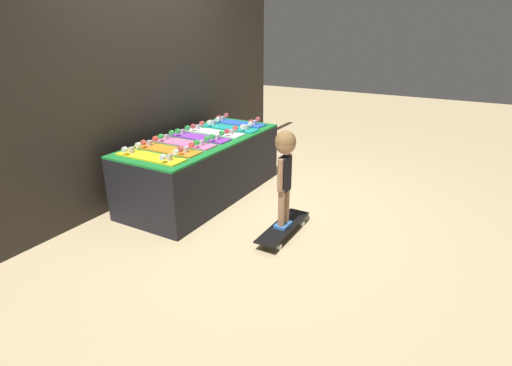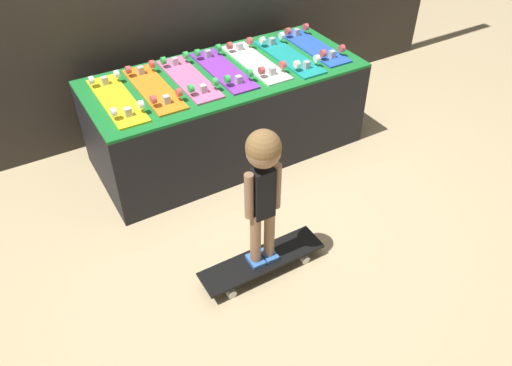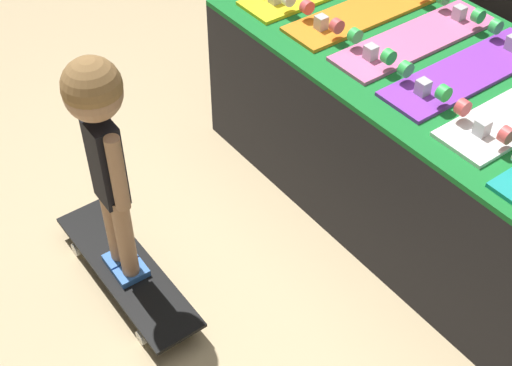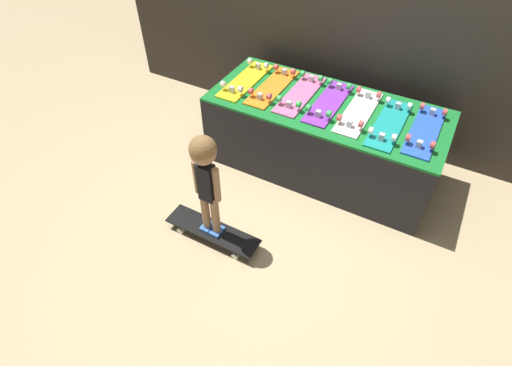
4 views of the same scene
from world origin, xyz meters
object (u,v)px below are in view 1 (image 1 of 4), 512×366
object	(u,v)px
skateboard_white_on_rack	(214,131)
skateboard_teal_on_rack	(230,127)
skateboard_pink_on_rack	(184,142)
skateboard_purple_on_rack	(200,137)
skateboard_yellow_on_rack	(150,156)
child	(285,161)
skateboard_orange_on_rack	(168,149)
skateboard_blue_on_rack	(238,122)
skateboard_on_floor	(283,228)

from	to	relation	value
skateboard_white_on_rack	skateboard_teal_on_rack	size ratio (longest dim) A/B	1.00
skateboard_pink_on_rack	skateboard_purple_on_rack	world-z (taller)	same
skateboard_white_on_rack	skateboard_yellow_on_rack	bearing A→B (deg)	-179.30
skateboard_white_on_rack	child	distance (m)	1.35
skateboard_white_on_rack	child	size ratio (longest dim) A/B	0.79
skateboard_white_on_rack	skateboard_orange_on_rack	bearing A→B (deg)	179.49
skateboard_yellow_on_rack	skateboard_teal_on_rack	distance (m)	1.27
skateboard_blue_on_rack	child	xyz separation A→B (m)	(-1.16, -1.19, 0.03)
skateboard_yellow_on_rack	skateboard_purple_on_rack	distance (m)	0.76
skateboard_blue_on_rack	skateboard_on_floor	bearing A→B (deg)	-134.31
skateboard_purple_on_rack	skateboard_on_floor	distance (m)	1.39
skateboard_white_on_rack	skateboard_blue_on_rack	xyz separation A→B (m)	(0.51, 0.00, 0.00)
skateboard_white_on_rack	skateboard_blue_on_rack	bearing A→B (deg)	0.37
skateboard_orange_on_rack	skateboard_blue_on_rack	bearing A→B (deg)	-0.16
skateboard_teal_on_rack	skateboard_blue_on_rack	xyz separation A→B (m)	(0.25, 0.05, 0.00)
skateboard_on_floor	child	bearing A→B (deg)	-135.00
skateboard_purple_on_rack	skateboard_white_on_rack	size ratio (longest dim) A/B	1.00
skateboard_orange_on_rack	skateboard_purple_on_rack	bearing A→B (deg)	0.21
skateboard_purple_on_rack	skateboard_teal_on_rack	xyz separation A→B (m)	(0.51, -0.05, 0.00)
skateboard_white_on_rack	skateboard_teal_on_rack	xyz separation A→B (m)	(0.25, -0.04, 0.00)
skateboard_yellow_on_rack	child	world-z (taller)	child
skateboard_white_on_rack	skateboard_teal_on_rack	bearing A→B (deg)	-9.42
skateboard_yellow_on_rack	skateboard_purple_on_rack	bearing A→B (deg)	1.58
skateboard_blue_on_rack	child	distance (m)	1.66
skateboard_purple_on_rack	skateboard_yellow_on_rack	bearing A→B (deg)	-178.42
skateboard_pink_on_rack	skateboard_blue_on_rack	xyz separation A→B (m)	(1.02, -0.01, 0.00)
skateboard_orange_on_rack	child	world-z (taller)	child
skateboard_on_floor	skateboard_white_on_rack	bearing A→B (deg)	61.29
skateboard_purple_on_rack	skateboard_white_on_rack	world-z (taller)	same
skateboard_orange_on_rack	skateboard_teal_on_rack	world-z (taller)	same
child	skateboard_blue_on_rack	bearing A→B (deg)	47.12
skateboard_purple_on_rack	child	world-z (taller)	child
skateboard_orange_on_rack	skateboard_teal_on_rack	distance (m)	1.02
skateboard_yellow_on_rack	skateboard_pink_on_rack	xyz separation A→B (m)	(0.51, 0.03, 0.00)
skateboard_on_floor	skateboard_purple_on_rack	bearing A→B (deg)	71.75
skateboard_orange_on_rack	skateboard_blue_on_rack	world-z (taller)	same
skateboard_teal_on_rack	child	xyz separation A→B (m)	(-0.90, -1.14, 0.03)
skateboard_teal_on_rack	skateboard_on_floor	size ratio (longest dim) A/B	0.92
skateboard_white_on_rack	child	bearing A→B (deg)	-118.71
skateboard_white_on_rack	skateboard_teal_on_rack	distance (m)	0.26
skateboard_orange_on_rack	skateboard_blue_on_rack	distance (m)	1.27
skateboard_yellow_on_rack	skateboard_pink_on_rack	bearing A→B (deg)	3.16
skateboard_on_floor	child	size ratio (longest dim) A/B	0.85
skateboard_pink_on_rack	skateboard_on_floor	xyz separation A→B (m)	(-0.14, -1.20, -0.60)
skateboard_on_floor	skateboard_blue_on_rack	bearing A→B (deg)	45.69
skateboard_white_on_rack	child	xyz separation A→B (m)	(-0.65, -1.18, 0.03)
skateboard_yellow_on_rack	skateboard_pink_on_rack	size ratio (longest dim) A/B	1.00
skateboard_white_on_rack	skateboard_purple_on_rack	bearing A→B (deg)	178.04
skateboard_on_floor	skateboard_pink_on_rack	bearing A→B (deg)	83.43
skateboard_purple_on_rack	skateboard_blue_on_rack	distance (m)	0.76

